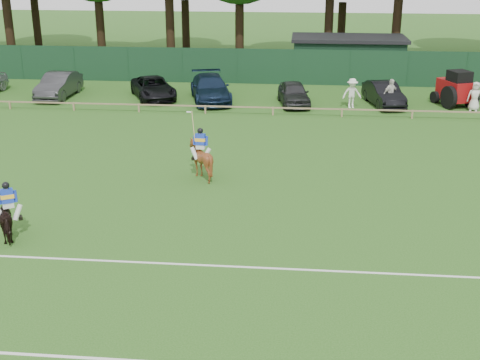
# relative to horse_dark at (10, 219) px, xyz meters

# --- Properties ---
(ground) EXTENTS (160.00, 160.00, 0.00)m
(ground) POSITION_rel_horse_dark_xyz_m (7.05, -0.39, -0.70)
(ground) COLOR #1E4C14
(ground) RESTS_ON ground
(horse_dark) EXTENTS (1.50, 1.82, 1.41)m
(horse_dark) POSITION_rel_horse_dark_xyz_m (0.00, 0.00, 0.00)
(horse_dark) COLOR black
(horse_dark) RESTS_ON ground
(horse_chestnut) EXTENTS (1.43, 1.58, 1.63)m
(horse_chestnut) POSITION_rel_horse_dark_xyz_m (5.49, 6.58, 0.11)
(horse_chestnut) COLOR brown
(horse_chestnut) RESTS_ON ground
(sedan_grey) EXTENTS (1.71, 4.84, 1.59)m
(sedan_grey) POSITION_rel_horse_dark_xyz_m (-6.12, 21.05, 0.09)
(sedan_grey) COLOR #303133
(sedan_grey) RESTS_ON ground
(suv_black) EXTENTS (4.11, 5.43, 1.37)m
(suv_black) POSITION_rel_horse_dark_xyz_m (0.11, 21.30, -0.02)
(suv_black) COLOR black
(suv_black) RESTS_ON ground
(sedan_navy) EXTENTS (3.55, 5.94, 1.61)m
(sedan_navy) POSITION_rel_horse_dark_xyz_m (3.89, 20.94, 0.10)
(sedan_navy) COLOR #111F36
(sedan_navy) RESTS_ON ground
(hatch_grey) EXTENTS (2.35, 4.41, 1.43)m
(hatch_grey) POSITION_rel_horse_dark_xyz_m (9.20, 20.37, 0.01)
(hatch_grey) COLOR #29292B
(hatch_grey) RESTS_ON ground
(estate_black) EXTENTS (2.45, 4.64, 1.45)m
(estate_black) POSITION_rel_horse_dark_xyz_m (14.76, 20.76, 0.02)
(estate_black) COLOR black
(estate_black) RESTS_ON ground
(spectator_left) EXTENTS (1.29, 0.91, 1.81)m
(spectator_left) POSITION_rel_horse_dark_xyz_m (12.74, 19.90, 0.20)
(spectator_left) COLOR white
(spectator_left) RESTS_ON ground
(spectator_mid) EXTENTS (1.14, 0.98, 1.84)m
(spectator_mid) POSITION_rel_horse_dark_xyz_m (15.04, 19.81, 0.22)
(spectator_mid) COLOR silver
(spectator_mid) RESTS_ON ground
(spectator_right) EXTENTS (0.97, 0.75, 1.76)m
(spectator_right) POSITION_rel_horse_dark_xyz_m (20.00, 19.81, 0.18)
(spectator_right) COLOR silver
(spectator_right) RESTS_ON ground
(rider_dark) EXTENTS (0.87, 0.63, 1.41)m
(rider_dark) POSITION_rel_horse_dark_xyz_m (0.01, -0.01, 0.67)
(rider_dark) COLOR silver
(rider_dark) RESTS_ON ground
(rider_chestnut) EXTENTS (0.94, 0.60, 2.05)m
(rider_chestnut) POSITION_rel_horse_dark_xyz_m (5.49, 6.57, 0.85)
(rider_chestnut) COLOR silver
(rider_chestnut) RESTS_ON ground
(pitch_lines) EXTENTS (60.00, 5.10, 0.01)m
(pitch_lines) POSITION_rel_horse_dark_xyz_m (7.05, -3.89, -0.70)
(pitch_lines) COLOR silver
(pitch_lines) RESTS_ON ground
(pitch_rail) EXTENTS (62.10, 0.10, 0.50)m
(pitch_rail) POSITION_rel_horse_dark_xyz_m (7.05, 17.61, -0.26)
(pitch_rail) COLOR #997F5B
(pitch_rail) RESTS_ON ground
(perimeter_fence) EXTENTS (92.08, 0.08, 2.50)m
(perimeter_fence) POSITION_rel_horse_dark_xyz_m (7.05, 26.61, 0.55)
(perimeter_fence) COLOR #14351E
(perimeter_fence) RESTS_ON ground
(utility_shed) EXTENTS (8.40, 4.40, 3.04)m
(utility_shed) POSITION_rel_horse_dark_xyz_m (13.05, 29.61, 0.83)
(utility_shed) COLOR #14331E
(utility_shed) RESTS_ON ground
(tree_row) EXTENTS (96.00, 12.00, 21.00)m
(tree_row) POSITION_rel_horse_dark_xyz_m (9.05, 34.61, -0.70)
(tree_row) COLOR #26561C
(tree_row) RESTS_ON ground
(tractor) EXTENTS (2.64, 3.12, 2.23)m
(tractor) POSITION_rel_horse_dark_xyz_m (19.12, 20.98, 0.35)
(tractor) COLOR maroon
(tractor) RESTS_ON ground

